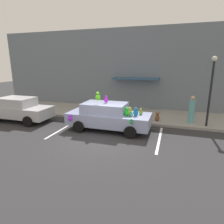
{
  "coord_description": "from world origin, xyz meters",
  "views": [
    {
      "loc": [
        3.32,
        -8.25,
        3.67
      ],
      "look_at": [
        -0.02,
        2.14,
        0.9
      ],
      "focal_mm": 30.61,
      "sensor_mm": 36.0,
      "label": 1
    }
  ],
  "objects_px": {
    "parked_sedan_behind": "(20,109)",
    "plush_covered_car": "(108,116)",
    "teddy_bear_on_sidewalk": "(157,117)",
    "street_lamp_post": "(211,85)",
    "pedestrian_near_shopfront": "(192,110)"
  },
  "relations": [
    {
      "from": "parked_sedan_behind",
      "to": "plush_covered_car",
      "type": "bearing_deg",
      "value": 0.87
    },
    {
      "from": "parked_sedan_behind",
      "to": "street_lamp_post",
      "type": "xyz_separation_m",
      "value": [
        11.46,
        2.05,
        1.76
      ]
    },
    {
      "from": "plush_covered_car",
      "to": "street_lamp_post",
      "type": "relative_size",
      "value": 1.18
    },
    {
      "from": "teddy_bear_on_sidewalk",
      "to": "street_lamp_post",
      "type": "distance_m",
      "value": 3.53
    },
    {
      "from": "teddy_bear_on_sidewalk",
      "to": "street_lamp_post",
      "type": "bearing_deg",
      "value": -2.54
    },
    {
      "from": "teddy_bear_on_sidewalk",
      "to": "pedestrian_near_shopfront",
      "type": "relative_size",
      "value": 0.35
    },
    {
      "from": "plush_covered_car",
      "to": "pedestrian_near_shopfront",
      "type": "distance_m",
      "value": 5.14
    },
    {
      "from": "parked_sedan_behind",
      "to": "pedestrian_near_shopfront",
      "type": "height_order",
      "value": "pedestrian_near_shopfront"
    },
    {
      "from": "plush_covered_car",
      "to": "parked_sedan_behind",
      "type": "bearing_deg",
      "value": -179.13
    },
    {
      "from": "teddy_bear_on_sidewalk",
      "to": "plush_covered_car",
      "type": "bearing_deg",
      "value": -140.98
    },
    {
      "from": "plush_covered_car",
      "to": "street_lamp_post",
      "type": "distance_m",
      "value": 5.99
    },
    {
      "from": "street_lamp_post",
      "to": "pedestrian_near_shopfront",
      "type": "relative_size",
      "value": 2.36
    },
    {
      "from": "plush_covered_car",
      "to": "teddy_bear_on_sidewalk",
      "type": "xyz_separation_m",
      "value": [
        2.57,
        2.09,
        -0.38
      ]
    },
    {
      "from": "parked_sedan_behind",
      "to": "pedestrian_near_shopfront",
      "type": "distance_m",
      "value": 10.92
    },
    {
      "from": "teddy_bear_on_sidewalk",
      "to": "street_lamp_post",
      "type": "height_order",
      "value": "street_lamp_post"
    }
  ]
}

